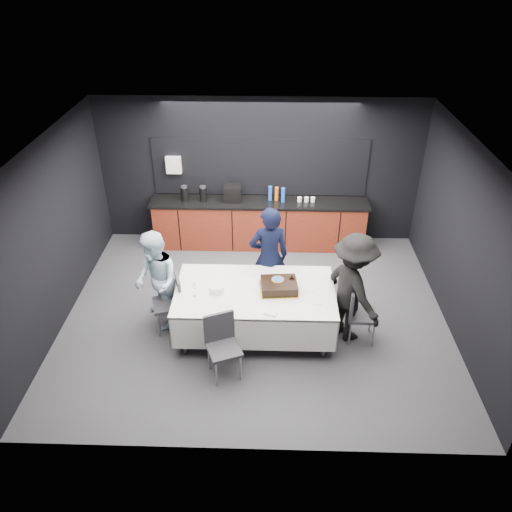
{
  "coord_description": "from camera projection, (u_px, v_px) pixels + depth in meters",
  "views": [
    {
      "loc": [
        0.19,
        -6.24,
        5.08
      ],
      "look_at": [
        0.0,
        0.1,
        1.05
      ],
      "focal_mm": 35.0,
      "sensor_mm": 36.0,
      "label": 1
    }
  ],
  "objects": [
    {
      "name": "chair_left",
      "position": [
        172.0,
        299.0,
        7.47
      ],
      "size": [
        0.52,
        0.52,
        0.92
      ],
      "color": "#323137",
      "rests_on": "ground"
    },
    {
      "name": "plate_stack",
      "position": [
        217.0,
        288.0,
        7.19
      ],
      "size": [
        0.22,
        0.22,
        0.1
      ],
      "primitive_type": "cylinder",
      "color": "white",
      "rests_on": "party_table"
    },
    {
      "name": "loose_plate_near",
      "position": [
        225.0,
        302.0,
        6.99
      ],
      "size": [
        0.21,
        0.21,
        0.01
      ],
      "primitive_type": "cylinder",
      "color": "white",
      "rests_on": "party_table"
    },
    {
      "name": "champagne_flute",
      "position": [
        194.0,
        287.0,
        7.03
      ],
      "size": [
        0.06,
        0.06,
        0.22
      ],
      "color": "white",
      "rests_on": "party_table"
    },
    {
      "name": "kitchenette",
      "position": [
        258.0,
        219.0,
        9.58
      ],
      "size": [
        4.1,
        0.64,
        2.05
      ],
      "color": "#611D0F",
      "rests_on": "ground"
    },
    {
      "name": "person_left",
      "position": [
        156.0,
        281.0,
        7.4
      ],
      "size": [
        0.89,
        0.96,
        1.59
      ],
      "primitive_type": "imported",
      "rotation": [
        0.0,
        0.0,
        -1.11
      ],
      "color": "silver",
      "rests_on": "ground"
    },
    {
      "name": "person_center",
      "position": [
        269.0,
        257.0,
        7.83
      ],
      "size": [
        0.71,
        0.54,
        1.73
      ],
      "primitive_type": "imported",
      "rotation": [
        0.0,
        0.0,
        3.36
      ],
      "color": "black",
      "rests_on": "ground"
    },
    {
      "name": "chair_right",
      "position": [
        357.0,
        310.0,
        7.25
      ],
      "size": [
        0.44,
        0.44,
        0.92
      ],
      "color": "#323137",
      "rests_on": "ground"
    },
    {
      "name": "ground",
      "position": [
        256.0,
        315.0,
        8.0
      ],
      "size": [
        6.0,
        6.0,
        0.0
      ],
      "primitive_type": "plane",
      "color": "#424247",
      "rests_on": "ground"
    },
    {
      "name": "loose_plate_far",
      "position": [
        255.0,
        274.0,
        7.59
      ],
      "size": [
        0.22,
        0.22,
        0.01
      ],
      "primitive_type": "cylinder",
      "color": "white",
      "rests_on": "party_table"
    },
    {
      "name": "cake_assembly",
      "position": [
        279.0,
        286.0,
        7.21
      ],
      "size": [
        0.59,
        0.5,
        0.17
      ],
      "color": "gold",
      "rests_on": "party_table"
    },
    {
      "name": "loose_plate_right_a",
      "position": [
        310.0,
        288.0,
        7.28
      ],
      "size": [
        0.19,
        0.19,
        0.01
      ],
      "primitive_type": "cylinder",
      "color": "white",
      "rests_on": "party_table"
    },
    {
      "name": "person_right",
      "position": [
        353.0,
        288.0,
        7.14
      ],
      "size": [
        1.1,
        1.28,
        1.72
      ],
      "primitive_type": "imported",
      "rotation": [
        0.0,
        0.0,
        2.08
      ],
      "color": "black",
      "rests_on": "ground"
    },
    {
      "name": "loose_plate_right_b",
      "position": [
        317.0,
        300.0,
        7.04
      ],
      "size": [
        0.22,
        0.22,
        0.01
      ],
      "primitive_type": "cylinder",
      "color": "white",
      "rests_on": "party_table"
    },
    {
      "name": "room_shell",
      "position": [
        256.0,
        211.0,
        7.0
      ],
      "size": [
        6.04,
        5.04,
        2.82
      ],
      "color": "white",
      "rests_on": "ground"
    },
    {
      "name": "chair_near",
      "position": [
        222.0,
        341.0,
        6.68
      ],
      "size": [
        0.55,
        0.55,
        0.92
      ],
      "color": "#323137",
      "rests_on": "ground"
    },
    {
      "name": "fork_pile",
      "position": [
        271.0,
        313.0,
        6.77
      ],
      "size": [
        0.19,
        0.16,
        0.03
      ],
      "primitive_type": "cube",
      "rotation": [
        0.0,
        0.0,
        -0.39
      ],
      "color": "white",
      "rests_on": "party_table"
    },
    {
      "name": "party_table",
      "position": [
        255.0,
        298.0,
        7.31
      ],
      "size": [
        2.32,
        1.32,
        0.78
      ],
      "color": "#99999E",
      "rests_on": "ground"
    }
  ]
}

